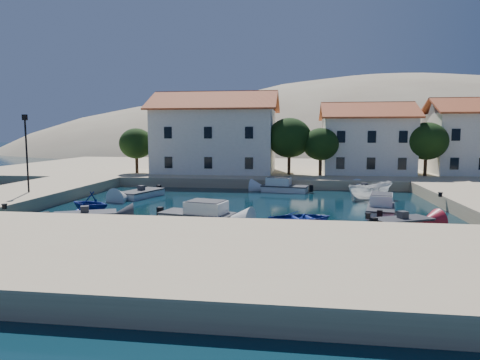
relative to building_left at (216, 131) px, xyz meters
name	(u,v)px	position (x,y,z in m)	size (l,w,h in m)	color
ground	(225,235)	(6.00, -28.00, -5.94)	(400.00, 400.00, 0.00)	black
quay_south	(201,256)	(6.00, -34.00, -5.44)	(52.00, 12.00, 1.00)	tan
quay_west	(28,194)	(-13.00, -18.00, -5.44)	(8.00, 20.00, 1.00)	tan
quay_north	(284,169)	(8.00, 10.00, -5.44)	(80.00, 36.00, 1.00)	tan
hills	(347,218)	(26.64, 95.62, -29.34)	(254.00, 176.00, 99.00)	gray
building_left	(216,131)	(0.00, 0.00, 0.00)	(14.70, 9.45, 9.70)	silver
building_mid	(366,137)	(18.00, 1.00, -0.71)	(10.50, 8.40, 8.30)	silver
building_right	(470,135)	(30.00, 2.00, -0.46)	(9.45, 8.40, 8.80)	silver
trees	(303,141)	(10.51, -2.54, -1.10)	(37.30, 5.30, 6.45)	#382314
lamppost	(26,146)	(-11.50, -20.00, -1.18)	(0.35, 0.25, 6.22)	black
bollards	(278,205)	(8.80, -24.13, -4.79)	(29.36, 9.56, 0.30)	black
motorboat_grey_sw	(85,217)	(-3.67, -25.75, -5.64)	(4.31, 3.24, 1.25)	#343539
cabin_cruiser_south	(197,215)	(3.59, -24.78, -5.46)	(5.15, 3.15, 1.60)	silver
rowboat_south	(301,223)	(10.30, -24.13, -5.94)	(2.95, 4.13, 0.86)	navy
motorboat_red_se	(402,223)	(16.43, -24.87, -5.64)	(3.94, 3.11, 1.25)	maroon
cabin_cruiser_east	(381,208)	(15.91, -20.68, -5.46)	(2.71, 4.79, 1.60)	silver
boat_east	(370,200)	(16.28, -13.71, -5.94)	(1.67, 4.43, 1.71)	silver
motorboat_white_ne	(364,191)	(16.30, -10.21, -5.64)	(2.17, 3.99, 1.25)	silver
rowboat_west	(91,213)	(-4.85, -22.72, -5.94)	(2.84, 3.29, 1.74)	navy
motorboat_white_west	(141,194)	(-3.92, -14.98, -5.64)	(3.27, 4.88, 1.25)	silver
cabin_cruiser_north	(285,187)	(8.77, -9.77, -5.46)	(4.70, 2.61, 1.60)	silver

